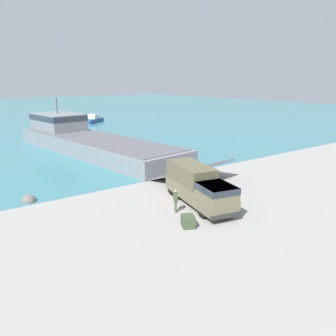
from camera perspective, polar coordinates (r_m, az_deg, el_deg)
name	(u,v)px	position (r m, az deg, el deg)	size (l,w,h in m)	color
ground_plane	(189,194)	(28.88, 3.74, -4.46)	(240.00, 240.00, 0.00)	gray
landing_craft	(86,139)	(48.06, -14.16, 4.99)	(12.26, 36.57, 7.00)	gray
military_truck	(198,186)	(26.05, 5.31, -3.08)	(3.97, 8.27, 2.99)	#6B664C
soldier_on_ramp	(176,199)	(24.52, 1.33, -5.44)	(0.38, 0.50, 1.79)	#475638
moored_boat_b	(93,120)	(79.81, -12.99, 8.17)	(6.57, 5.88, 1.93)	navy
cargo_crate	(188,221)	(22.43, 3.51, -9.24)	(0.82, 0.98, 0.82)	#3D4C33
shoreline_rock_a	(29,201)	(29.30, -23.05, -5.39)	(1.18, 1.18, 1.18)	#66605B
shoreline_rock_b	(187,169)	(36.95, 3.39, -0.10)	(0.76, 0.76, 0.76)	gray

